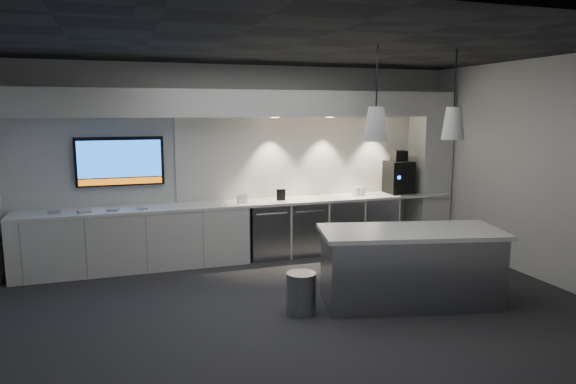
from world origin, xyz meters
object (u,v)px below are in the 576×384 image
object	(u,v)px
wall_tv	(120,161)
bin	(301,293)
island	(410,266)
coffee_machine	(399,176)

from	to	relation	value
wall_tv	bin	xyz separation A→B (m)	(1.89, -2.63, -1.32)
bin	island	bearing A→B (deg)	-4.42
wall_tv	island	distance (m)	4.37
wall_tv	island	bearing A→B (deg)	-40.20
island	coffee_machine	world-z (taller)	coffee_machine
wall_tv	bin	world-z (taller)	wall_tv
wall_tv	island	xyz separation A→B (m)	(3.23, -2.73, -1.10)
wall_tv	coffee_machine	xyz separation A→B (m)	(4.50, -0.25, -0.36)
island	wall_tv	bearing A→B (deg)	152.72
wall_tv	coffee_machine	bearing A→B (deg)	-3.14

